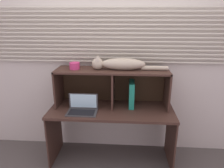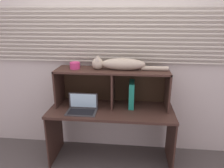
{
  "view_description": "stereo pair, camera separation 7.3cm",
  "coord_description": "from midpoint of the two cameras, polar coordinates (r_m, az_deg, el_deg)",
  "views": [
    {
      "loc": [
        0.16,
        -2.03,
        1.75
      ],
      "look_at": [
        0.0,
        0.32,
        0.98
      ],
      "focal_mm": 33.41,
      "sensor_mm": 36.0,
      "label": 1
    },
    {
      "loc": [
        0.24,
        -2.03,
        1.75
      ],
      "look_at": [
        0.0,
        0.32,
        0.98
      ],
      "focal_mm": 33.41,
      "sensor_mm": 36.0,
      "label": 2
    }
  ],
  "objects": [
    {
      "name": "hutch_shelf_unit",
      "position": [
        2.5,
        -0.75,
        1.1
      ],
      "size": [
        1.33,
        0.35,
        0.45
      ],
      "color": "#3D271E",
      "rests_on": "desk"
    },
    {
      "name": "binder_upright",
      "position": [
        2.52,
        4.53,
        -2.75
      ],
      "size": [
        0.06,
        0.24,
        0.31
      ],
      "primitive_type": "cube",
      "color": "#1B8065",
      "rests_on": "desk"
    },
    {
      "name": "back_panel_with_blinds",
      "position": [
        2.63,
        -0.46,
        7.32
      ],
      "size": [
        4.4,
        0.08,
        2.5
      ],
      "color": "beige",
      "rests_on": "ground"
    },
    {
      "name": "book_stack",
      "position": [
        2.62,
        -8.39,
        -4.92
      ],
      "size": [
        0.17,
        0.26,
        0.07
      ],
      "color": "brown",
      "rests_on": "desk"
    },
    {
      "name": "laptop",
      "position": [
        2.44,
        -8.95,
        -6.58
      ],
      "size": [
        0.34,
        0.22,
        0.2
      ],
      "color": "#363636",
      "rests_on": "desk"
    },
    {
      "name": "cat",
      "position": [
        2.41,
        1.26,
        5.48
      ],
      "size": [
        0.88,
        0.15,
        0.17
      ],
      "color": "#B6A98D",
      "rests_on": "hutch_shelf_unit"
    },
    {
      "name": "small_basket",
      "position": [
        2.5,
        -11.03,
        4.91
      ],
      "size": [
        0.12,
        0.12,
        0.08
      ],
      "primitive_type": "cylinder",
      "color": "#C9356D",
      "rests_on": "hutch_shelf_unit"
    },
    {
      "name": "desk",
      "position": [
        2.55,
        -1.0,
        -9.49
      ],
      "size": [
        1.47,
        0.58,
        0.7
      ],
      "color": "#3D271E",
      "rests_on": "ground"
    }
  ]
}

